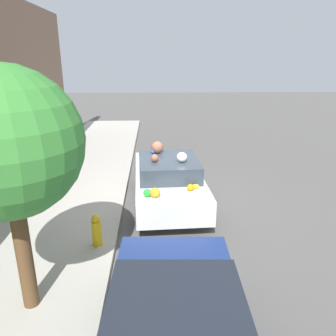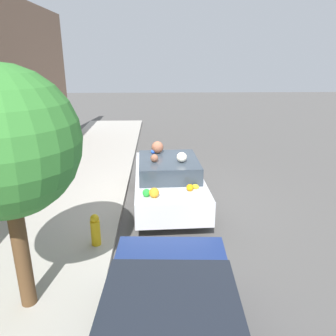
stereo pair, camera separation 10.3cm
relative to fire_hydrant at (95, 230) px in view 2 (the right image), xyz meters
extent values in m
plane|color=#565451|center=(2.28, -1.47, -0.46)|extent=(60.00, 60.00, 0.00)
cube|color=#B2ADA3|center=(2.28, 1.23, -0.40)|extent=(24.00, 3.20, 0.12)
cylinder|color=brown|center=(-1.71, 0.78, 0.62)|extent=(0.24, 0.24, 1.93)
sphere|color=#388433|center=(-1.71, 0.78, 2.32)|extent=(2.12, 2.12, 2.12)
cylinder|color=gold|center=(0.00, 0.00, -0.07)|extent=(0.20, 0.20, 0.55)
sphere|color=gold|center=(0.00, 0.00, 0.26)|extent=(0.18, 0.18, 0.18)
cube|color=silver|center=(2.28, -1.60, 0.15)|extent=(4.15, 1.93, 0.59)
cube|color=#333D47|center=(2.12, -1.60, 0.66)|extent=(1.90, 1.62, 0.43)
cylinder|color=black|center=(3.50, -0.74, -0.15)|extent=(0.63, 0.21, 0.63)
cylinder|color=black|center=(3.57, -2.34, -0.15)|extent=(0.63, 0.21, 0.63)
cylinder|color=black|center=(0.98, -0.85, -0.15)|extent=(0.63, 0.21, 0.63)
cylinder|color=black|center=(1.05, -2.45, -0.15)|extent=(0.63, 0.21, 0.63)
ellipsoid|color=yellow|center=(1.11, -2.21, 0.50)|extent=(0.19, 0.21, 0.11)
sphere|color=brown|center=(1.89, -1.23, 0.98)|extent=(0.23, 0.23, 0.20)
sphere|color=blue|center=(3.77, -0.83, 0.53)|extent=(0.24, 0.24, 0.18)
ellipsoid|color=red|center=(3.40, -1.51, 0.51)|extent=(0.27, 0.23, 0.13)
ellipsoid|color=blue|center=(2.67, -1.20, 0.93)|extent=(0.19, 0.19, 0.12)
sphere|color=green|center=(0.68, -1.06, 0.53)|extent=(0.24, 0.24, 0.18)
ellipsoid|color=green|center=(3.21, -1.87, 0.54)|extent=(0.21, 0.15, 0.19)
ellipsoid|color=red|center=(3.34, -1.25, 0.55)|extent=(0.34, 0.32, 0.21)
sphere|color=#8F553E|center=(2.71, -1.31, 1.04)|extent=(0.43, 0.43, 0.33)
sphere|color=orange|center=(0.63, -1.23, 0.56)|extent=(0.28, 0.28, 0.23)
sphere|color=orange|center=(0.97, -2.06, 0.53)|extent=(0.22, 0.22, 0.17)
ellipsoid|color=white|center=(1.88, -1.93, 1.00)|extent=(0.34, 0.28, 0.25)
cube|color=#1E232D|center=(-3.37, -1.43, 0.70)|extent=(1.92, 1.62, 0.43)
cylinder|color=black|center=(-1.89, -0.69, -0.15)|extent=(0.64, 0.21, 0.63)
cylinder|color=black|center=(-1.97, -2.30, -0.15)|extent=(0.64, 0.21, 0.63)
camera|label=1|loc=(-6.10, -1.21, 3.43)|focal=35.00mm
camera|label=2|loc=(-6.10, -1.32, 3.43)|focal=35.00mm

